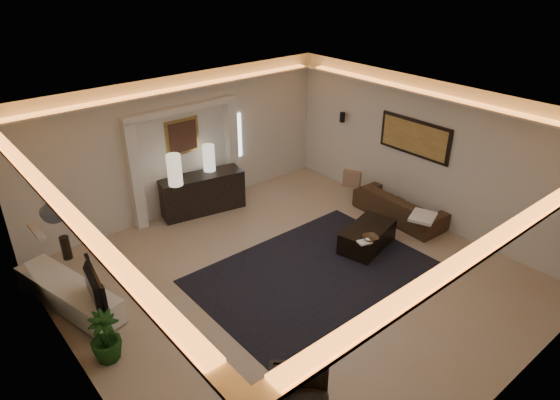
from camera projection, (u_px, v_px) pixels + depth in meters
floor at (294, 280)px, 8.43m from camera, size 7.00×7.00×0.00m
ceiling at (296, 117)px, 7.11m from camera, size 7.00×7.00×0.00m
wall_back at (183, 145)px, 10.16m from camera, size 7.00×0.00×7.00m
wall_front at (506, 320)px, 5.39m from camera, size 7.00×0.00×7.00m
wall_left at (71, 295)px, 5.77m from camera, size 0.00×7.00×7.00m
wall_right at (426, 153)px, 9.78m from camera, size 0.00×7.00×7.00m
cove_soffit at (296, 135)px, 7.24m from camera, size 7.00×7.00×0.04m
daylight_slit at (237, 136)px, 10.97m from camera, size 0.25×0.03×1.00m
area_rug at (318, 277)px, 8.52m from camera, size 4.00×3.00×0.01m
pilaster_left at (135, 177)px, 9.59m from camera, size 0.22×0.20×2.20m
pilaster_right at (232, 149)px, 10.91m from camera, size 0.22×0.20×2.20m
alcove_header at (181, 109)px, 9.73m from camera, size 2.52×0.20×0.12m
painting_frame at (182, 136)px, 10.05m from camera, size 0.74×0.04×0.74m
painting_canvas at (183, 137)px, 10.03m from camera, size 0.62×0.02×0.62m
art_panel_frame at (415, 138)px, 9.85m from camera, size 0.04×1.64×0.74m
art_panel_gold at (414, 138)px, 9.83m from camera, size 0.02×1.50×0.62m
wall_sconce at (342, 117)px, 11.10m from camera, size 0.12×0.12×0.22m
wall_niche at (37, 232)px, 6.67m from camera, size 0.10×0.55×0.04m
console at (202, 194)px, 10.51m from camera, size 1.84×0.88×0.88m
lamp_left at (175, 173)px, 9.77m from camera, size 0.36×0.36×0.65m
lamp_right at (209, 160)px, 10.42m from camera, size 0.33×0.33×0.57m
media_ledge at (69, 294)px, 7.75m from camera, size 1.05×2.21×0.40m
tv at (89, 288)px, 7.05m from camera, size 1.02×0.27×0.58m
figurine at (66, 247)px, 8.18m from camera, size 0.20×0.20×0.42m
ginger_jar at (53, 209)px, 6.81m from camera, size 0.47×0.47×0.38m
plant at (105, 337)px, 6.66m from camera, size 0.54×0.54×0.76m
sofa at (399, 206)px, 10.26m from camera, size 2.01×0.86×0.58m
throw_blanket at (423, 217)px, 9.31m from camera, size 0.65×0.60×0.06m
throw_pillow at (352, 179)px, 10.83m from camera, size 0.26×0.40×0.39m
coffee_table at (367, 237)px, 9.31m from camera, size 1.30×0.91×0.44m
bowl at (370, 239)px, 8.80m from camera, size 0.37×0.37×0.07m
magazine at (364, 243)px, 8.72m from camera, size 0.28×0.23×0.03m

